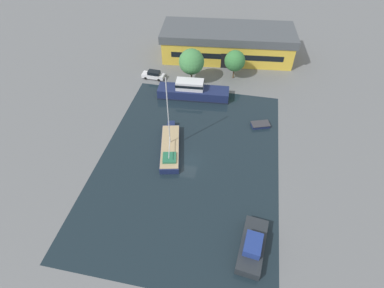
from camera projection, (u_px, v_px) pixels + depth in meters
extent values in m
plane|color=slate|center=(188.00, 161.00, 47.19)|extent=(440.00, 440.00, 0.00)
cube|color=black|center=(188.00, 161.00, 47.19)|extent=(27.92, 39.27, 0.01)
cube|color=gold|center=(227.00, 46.00, 69.13)|extent=(29.76, 13.66, 4.89)
cube|color=#474C51|center=(228.00, 32.00, 66.80)|extent=(30.65, 14.07, 1.71)
cube|color=black|center=(226.00, 61.00, 65.85)|extent=(2.39, 0.31, 3.42)
cube|color=black|center=(227.00, 57.00, 65.17)|extent=(24.35, 2.58, 1.22)
cylinder|color=brown|center=(192.00, 77.00, 61.69)|extent=(0.30, 0.30, 3.08)
sphere|color=#428447|center=(192.00, 62.00, 59.27)|extent=(5.05, 5.05, 5.05)
cylinder|color=brown|center=(233.00, 73.00, 63.33)|extent=(0.29, 0.29, 2.44)
sphere|color=#387A3D|center=(235.00, 61.00, 61.34)|extent=(4.27, 4.27, 4.27)
cube|color=silver|center=(153.00, 76.00, 63.58)|extent=(4.84, 1.98, 0.80)
cube|color=black|center=(154.00, 73.00, 63.02)|extent=(2.55, 1.65, 0.67)
cube|color=black|center=(148.00, 72.00, 63.27)|extent=(0.11, 1.38, 0.54)
cylinder|color=black|center=(146.00, 78.00, 63.58)|extent=(0.61, 0.23, 0.60)
cylinder|color=black|center=(148.00, 74.00, 64.63)|extent=(0.61, 0.23, 0.60)
cylinder|color=black|center=(159.00, 80.00, 63.06)|extent=(0.61, 0.23, 0.60)
cylinder|color=black|center=(161.00, 76.00, 64.11)|extent=(0.61, 0.23, 0.60)
cube|color=#19234C|center=(170.00, 148.00, 48.56)|extent=(5.04, 10.52, 1.01)
cube|color=#19234C|center=(171.00, 125.00, 52.57)|extent=(1.54, 1.46, 1.01)
cube|color=tan|center=(170.00, 146.00, 48.17)|extent=(4.84, 10.10, 0.08)
cylinder|color=silver|center=(168.00, 113.00, 44.37)|extent=(0.16, 0.16, 12.20)
cylinder|color=silver|center=(169.00, 147.00, 46.29)|extent=(1.10, 4.47, 0.12)
cube|color=#236647|center=(169.00, 158.00, 46.07)|extent=(2.48, 2.62, 0.30)
cube|color=#19234C|center=(193.00, 93.00, 58.71)|extent=(14.03, 4.45, 1.88)
cube|color=black|center=(193.00, 96.00, 59.27)|extent=(14.17, 4.53, 0.18)
cube|color=silver|center=(190.00, 85.00, 57.49)|extent=(5.42, 2.85, 1.73)
cube|color=black|center=(190.00, 84.00, 57.37)|extent=(5.53, 2.92, 0.55)
cube|color=#19234C|center=(260.00, 125.00, 52.97)|extent=(3.45, 2.60, 0.50)
cube|color=#333338|center=(261.00, 124.00, 52.77)|extent=(3.60, 2.74, 0.08)
cube|color=#23282D|center=(252.00, 246.00, 36.48)|extent=(3.68, 7.61, 1.35)
cube|color=navy|center=(253.00, 245.00, 35.31)|extent=(2.32, 3.14, 1.14)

